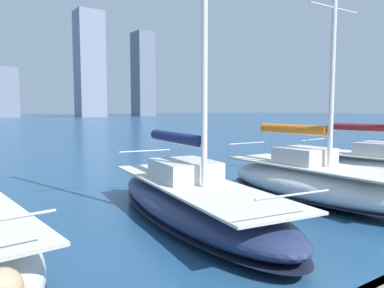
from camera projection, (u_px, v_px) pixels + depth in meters
name	position (u px, v px, depth m)	size (l,w,h in m)	color
sailboat_orange	(314.00, 181.00, 12.62)	(2.69, 7.56, 9.59)	white
sailboat_navy	(192.00, 198.00, 10.41)	(3.85, 9.11, 11.51)	navy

